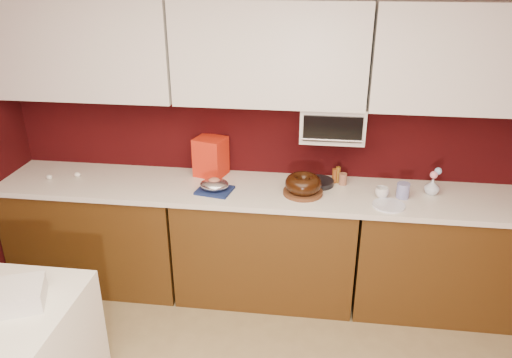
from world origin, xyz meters
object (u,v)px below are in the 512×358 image
Objects in this scene: toaster_oven at (332,122)px; coffee_mug at (382,191)px; bundt_cake at (303,184)px; newspaper_stack at (14,296)px; flower_vase at (432,186)px; blue_jar at (403,191)px; foil_ham_nest at (214,184)px; pandoro_box at (211,157)px.

toaster_oven is 4.95× the size of coffee_mug.
bundt_cake reaches higher than newspaper_stack.
flower_vase is at bearing -7.40° from toaster_oven.
toaster_oven is 0.69m from blue_jar.
newspaper_stack is at bearing -138.48° from toaster_oven.
flower_vase is (0.91, 0.12, -0.02)m from bundt_cake.
toaster_oven is at bearing 49.43° from bundt_cake.
toaster_oven is 3.53× the size of flower_vase.
foil_ham_nest is at bearing -177.19° from coffee_mug.
bundt_cake reaches higher than flower_vase.
coffee_mug is at bearing -28.13° from toaster_oven.
flower_vase is (0.36, 0.10, 0.02)m from coffee_mug.
pandoro_box reaches higher than newspaper_stack.
bundt_cake is 1.23× the size of foil_ham_nest.
bundt_cake reaches higher than coffee_mug.
blue_jar is 0.84× the size of flower_vase.
pandoro_box is 2.33× the size of flower_vase.
toaster_oven reaches higher than coffee_mug.
blue_jar is at bearing 30.64° from newspaper_stack.
toaster_oven reaches higher than bundt_cake.
bundt_cake is at bearing 3.76° from foil_ham_nest.
foil_ham_nest is 0.33m from pandoro_box.
blue_jar reaches higher than coffee_mug.
pandoro_box reaches higher than flower_vase.
blue_jar is (1.33, 0.08, -0.00)m from foil_ham_nest.
newspaper_stack is at bearing -147.93° from coffee_mug.
bundt_cake is 0.87× the size of pandoro_box.
foil_ham_nest is (-0.63, -0.04, -0.02)m from bundt_cake.
flower_vase is at bearing 7.48° from bundt_cake.
coffee_mug is 0.71× the size of flower_vase.
flower_vase reaches higher than foil_ham_nest.
flower_vase is (1.63, -0.14, -0.09)m from pandoro_box.
bundt_cake is 0.63m from foil_ham_nest.
coffee_mug is at bearing 5.57° from pandoro_box.
toaster_oven is 0.48m from bundt_cake.
toaster_oven is at bearing 17.37° from foil_ham_nest.
toaster_oven is 0.84m from flower_vase.
toaster_oven is 1.47× the size of newspaper_stack.
coffee_mug is at bearing -173.29° from blue_jar.
foil_ham_nest is at bearing -176.24° from bundt_cake.
toaster_oven reaches higher than pandoro_box.
toaster_oven is 0.60m from coffee_mug.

